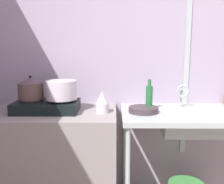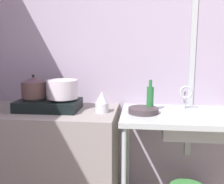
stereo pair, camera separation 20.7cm
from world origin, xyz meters
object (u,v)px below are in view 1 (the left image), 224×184
frying_pan (143,110)px  bottle_by_sink (149,97)px  stove (47,106)px  sink_basin (190,123)px  percolator (102,102)px  cup_by_rack (222,109)px  pot_on_right_burner (61,90)px  faucet (183,93)px  pot_on_left_burner (31,89)px

frying_pan → bottle_by_sink: bearing=52.6°
stove → sink_basin: (1.19, -0.02, -0.14)m
sink_basin → bottle_by_sink: 0.39m
percolator → cup_by_rack: (0.97, -0.02, -0.05)m
percolator → bottle_by_sink: size_ratio=0.66×
pot_on_right_burner → cup_by_rack: size_ratio=3.11×
percolator → sink_basin: percolator is taller
frying_pan → pot_on_right_burner: bearing=178.2°
percolator → pot_on_right_burner: bearing=174.3°
stove → faucet: size_ratio=2.48×
pot_on_right_burner → cup_by_rack: (1.31, -0.05, -0.15)m
pot_on_left_burner → faucet: pot_on_left_burner is taller
cup_by_rack → bottle_by_sink: 0.59m
faucet → pot_on_right_burner: bearing=-172.7°
percolator → sink_basin: size_ratio=0.37×
stove → cup_by_rack: bearing=-2.0°
faucet → pot_on_left_burner: bearing=-174.1°
pot_on_right_burner → faucet: (1.03, 0.13, -0.04)m
percolator → sink_basin: 0.74m
stove → pot_on_right_burner: 0.18m
pot_on_right_burner → frying_pan: (0.68, -0.02, -0.16)m
pot_on_left_burner → cup_by_rack: 1.57m
bottle_by_sink → pot_on_right_burner: bearing=-176.1°
percolator → frying_pan: (0.34, 0.01, -0.06)m
pot_on_right_burner → faucet: pot_on_right_burner is taller
frying_pan → bottle_by_sink: size_ratio=0.92×
frying_pan → bottle_by_sink: 0.13m
stove → bottle_by_sink: 0.86m
faucet → bottle_by_sink: size_ratio=0.80×
pot_on_left_burner → bottle_by_sink: pot_on_left_burner is taller
cup_by_rack → bottle_by_sink: bearing=170.2°
sink_basin → bottle_by_sink: size_ratio=1.76×
percolator → pot_on_left_burner: bearing=176.7°
faucet → frying_pan: (-0.36, -0.15, -0.12)m
stove → percolator: bearing=-4.2°
pot_on_left_burner → faucet: (1.28, 0.13, -0.05)m
bottle_by_sink → sink_basin: bearing=-11.3°
stove → frying_pan: (0.80, -0.02, -0.03)m
pot_on_right_burner → bottle_by_sink: 0.73m
stove → sink_basin: size_ratio=1.12×
pot_on_left_burner → sink_basin: size_ratio=0.45×
faucet → bottle_by_sink: (-0.30, -0.08, -0.03)m
pot_on_left_burner → pot_on_right_burner: 0.25m
pot_on_right_burner → bottle_by_sink: (0.73, 0.05, -0.07)m
pot_on_left_burner → pot_on_right_burner: bearing=0.0°
sink_basin → frying_pan: 0.40m
frying_pan → bottle_by_sink: bottle_by_sink is taller
pot_on_right_burner → faucet: 1.04m
cup_by_rack → bottle_by_sink: bottle_by_sink is taller
faucet → bottle_by_sink: 0.31m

